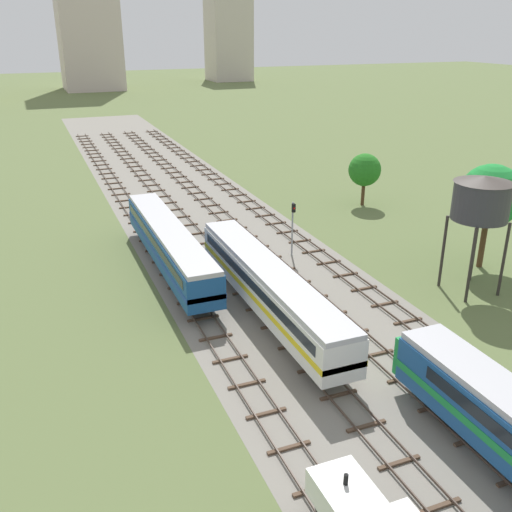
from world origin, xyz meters
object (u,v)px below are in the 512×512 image
at_px(signal_post_nearest, 293,222).
at_px(passenger_coach_far_left_midfar, 169,243).
at_px(passenger_coach_left_mid, 269,285).
at_px(water_tower, 482,199).

bearing_deg(signal_post_nearest, passenger_coach_far_left_midfar, 175.96).
xyz_separation_m(passenger_coach_left_mid, passenger_coach_far_left_midfar, (-4.59, 11.32, 0.00)).
bearing_deg(passenger_coach_far_left_midfar, water_tower, -31.33).
distance_m(passenger_coach_left_mid, water_tower, 17.81).
xyz_separation_m(passenger_coach_far_left_midfar, signal_post_nearest, (11.47, -0.81, 0.70)).
distance_m(passenger_coach_far_left_midfar, water_tower, 25.74).
distance_m(water_tower, signal_post_nearest, 16.51).
xyz_separation_m(passenger_coach_left_mid, signal_post_nearest, (6.88, 10.51, 0.70)).
height_order(passenger_coach_far_left_midfar, signal_post_nearest, signal_post_nearest).
bearing_deg(water_tower, passenger_coach_far_left_midfar, 148.67).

